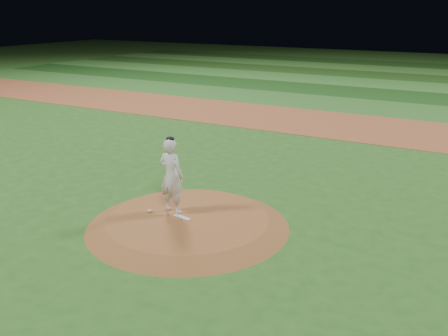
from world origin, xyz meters
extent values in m
plane|color=#285A1D|center=(0.00, 0.00, 0.00)|extent=(120.00, 120.00, 0.00)
cube|color=brown|center=(0.00, 14.00, 0.01)|extent=(70.00, 6.00, 0.02)
cube|color=#2B6625|center=(0.00, 19.50, 0.01)|extent=(70.00, 5.00, 0.02)
cube|color=#184516|center=(0.00, 24.50, 0.01)|extent=(70.00, 5.00, 0.02)
cube|color=#32762A|center=(0.00, 29.50, 0.01)|extent=(70.00, 5.00, 0.02)
cube|color=#1F4A18|center=(0.00, 34.50, 0.01)|extent=(70.00, 5.00, 0.02)
cube|color=#39792C|center=(0.00, 39.50, 0.01)|extent=(70.00, 5.00, 0.02)
cube|color=#1B4616|center=(0.00, 44.50, 0.01)|extent=(70.00, 5.00, 0.02)
cone|color=brown|center=(0.00, 0.00, 0.12)|extent=(5.50, 5.50, 0.25)
cube|color=beige|center=(-0.12, -0.10, 0.26)|extent=(0.56, 0.23, 0.03)
ellipsoid|color=silver|center=(-1.15, -0.19, 0.29)|extent=(0.13, 0.13, 0.07)
imported|color=silver|center=(-0.60, 0.13, 1.30)|extent=(0.79, 0.54, 2.11)
ellipsoid|color=black|center=(-0.60, 0.13, 2.34)|extent=(0.22, 0.22, 0.15)
camera|label=1|loc=(6.97, -10.38, 5.70)|focal=40.00mm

